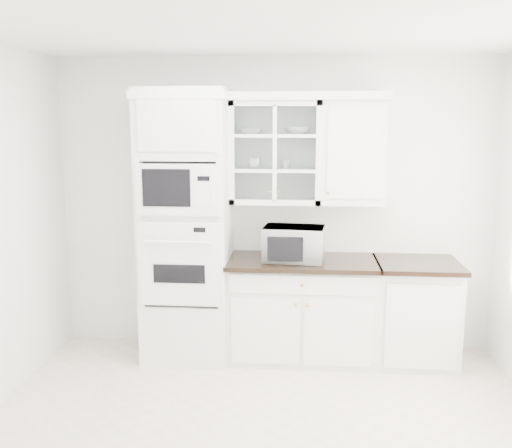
{
  "coord_description": "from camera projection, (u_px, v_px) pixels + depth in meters",
  "views": [
    {
      "loc": [
        0.29,
        -3.49,
        2.12
      ],
      "look_at": [
        -0.1,
        1.05,
        1.3
      ],
      "focal_mm": 40.0,
      "sensor_mm": 36.0,
      "label": 1
    }
  ],
  "objects": [
    {
      "name": "crown_molding",
      "position": [
        264.0,
        96.0,
        4.94
      ],
      "size": [
        2.14,
        0.38,
        0.07
      ],
      "primitive_type": "cube",
      "color": "white",
      "rests_on": "room_shell"
    },
    {
      "name": "extra_base_cabinet",
      "position": [
        415.0,
        311.0,
        5.05
      ],
      "size": [
        0.72,
        0.67,
        0.92
      ],
      "color": "white",
      "rests_on": "ground"
    },
    {
      "name": "room_shell",
      "position": [
        263.0,
        172.0,
        3.93
      ],
      "size": [
        4.0,
        3.5,
        2.7
      ],
      "color": "white",
      "rests_on": "ground"
    },
    {
      "name": "cup_a",
      "position": [
        254.0,
        163.0,
        5.06
      ],
      "size": [
        0.15,
        0.15,
        0.09
      ],
      "primitive_type": "imported",
      "rotation": [
        0.0,
        0.0,
        0.34
      ],
      "color": "white",
      "rests_on": "upper_cabinet_glass"
    },
    {
      "name": "ground",
      "position": [
        257.0,
        442.0,
        3.82
      ],
      "size": [
        4.0,
        3.5,
        0.01
      ],
      "primitive_type": "cube",
      "color": "beige",
      "rests_on": "ground"
    },
    {
      "name": "upper_cabinet_solid",
      "position": [
        353.0,
        153.0,
        4.99
      ],
      "size": [
        0.55,
        0.33,
        0.9
      ],
      "primitive_type": "cube",
      "color": "white",
      "rests_on": "room_shell"
    },
    {
      "name": "base_cabinet_run",
      "position": [
        302.0,
        308.0,
        5.13
      ],
      "size": [
        1.32,
        0.67,
        0.92
      ],
      "color": "white",
      "rests_on": "ground"
    },
    {
      "name": "bowl_a",
      "position": [
        251.0,
        131.0,
        5.03
      ],
      "size": [
        0.24,
        0.24,
        0.05
      ],
      "primitive_type": "imported",
      "rotation": [
        0.0,
        0.0,
        0.16
      ],
      "color": "white",
      "rests_on": "upper_cabinet_glass"
    },
    {
      "name": "upper_cabinet_glass",
      "position": [
        276.0,
        153.0,
        5.04
      ],
      "size": [
        0.8,
        0.33,
        0.9
      ],
      "color": "white",
      "rests_on": "room_shell"
    },
    {
      "name": "bowl_b",
      "position": [
        298.0,
        131.0,
        5.01
      ],
      "size": [
        0.21,
        0.21,
        0.06
      ],
      "primitive_type": "imported",
      "rotation": [
        0.0,
        0.0,
        0.04
      ],
      "color": "white",
      "rests_on": "upper_cabinet_glass"
    },
    {
      "name": "cup_b",
      "position": [
        286.0,
        164.0,
        5.07
      ],
      "size": [
        0.1,
        0.1,
        0.08
      ],
      "primitive_type": "imported",
      "rotation": [
        0.0,
        0.0,
        0.17
      ],
      "color": "white",
      "rests_on": "upper_cabinet_glass"
    },
    {
      "name": "countertop_microwave",
      "position": [
        294.0,
        243.0,
        4.99
      ],
      "size": [
        0.56,
        0.48,
        0.3
      ],
      "primitive_type": "imported",
      "rotation": [
        0.0,
        0.0,
        3.04
      ],
      "color": "white",
      "rests_on": "base_cabinet_run"
    },
    {
      "name": "oven_column",
      "position": [
        187.0,
        227.0,
        5.06
      ],
      "size": [
        0.76,
        0.68,
        2.4
      ],
      "color": "white",
      "rests_on": "ground"
    }
  ]
}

